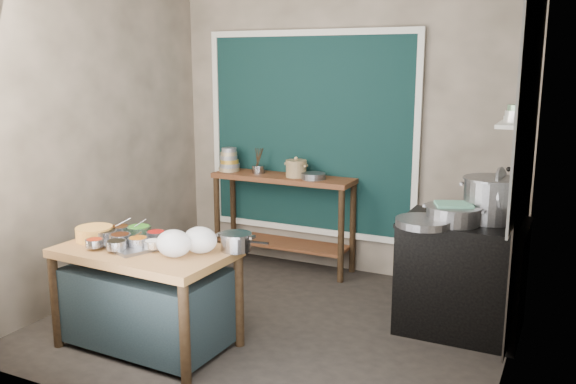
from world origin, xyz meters
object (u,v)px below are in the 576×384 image
at_px(stove_block, 462,277).
at_px(stock_pot, 491,199).
at_px(steamer, 453,215).
at_px(back_counter, 283,222).
at_px(saucepan, 236,242).
at_px(condiment_tray, 131,243).
at_px(yellow_basin, 94,234).
at_px(prep_table, 147,298).
at_px(utensil_cup, 259,169).
at_px(ceramic_crock, 296,170).

distance_m(stove_block, stock_pot, 0.65).
bearing_deg(stove_block, steamer, -115.80).
xyz_separation_m(back_counter, saucepan, (0.51, -1.78, 0.34)).
bearing_deg(stove_block, condiment_tray, -149.28).
bearing_deg(back_counter, condiment_tray, -96.93).
height_order(yellow_basin, stock_pot, stock_pot).
xyz_separation_m(prep_table, utensil_cup, (-0.18, 2.03, 0.61)).
distance_m(saucepan, ceramic_crock, 1.82).
height_order(prep_table, back_counter, back_counter).
bearing_deg(ceramic_crock, back_counter, 173.50).
distance_m(condiment_tray, ceramic_crock, 2.04).
relative_size(back_counter, steamer, 3.44).
bearing_deg(ceramic_crock, condiment_tray, -101.20).
bearing_deg(yellow_basin, stock_pot, 27.30).
relative_size(utensil_cup, steamer, 0.31).
relative_size(saucepan, steamer, 0.55).
relative_size(yellow_basin, ceramic_crock, 1.24).
relative_size(yellow_basin, stock_pot, 0.63).
bearing_deg(ceramic_crock, utensil_cup, 177.09).
xyz_separation_m(utensil_cup, stock_pot, (2.35, -0.67, 0.06)).
distance_m(prep_table, stock_pot, 2.64).
relative_size(back_counter, yellow_basin, 5.40).
bearing_deg(stove_block, ceramic_crock, 157.84).
relative_size(stove_block, condiment_tray, 1.75).
distance_m(prep_table, steamer, 2.33).
bearing_deg(steamer, stock_pot, 40.60).
bearing_deg(prep_table, condiment_tray, 171.93).
height_order(back_counter, condiment_tray, back_counter).
height_order(utensil_cup, stock_pot, stock_pot).
distance_m(utensil_cup, ceramic_crock, 0.43).
bearing_deg(condiment_tray, saucepan, 16.29).
distance_m(stock_pot, steamer, 0.32).
bearing_deg(condiment_tray, back_counter, 83.07).
height_order(saucepan, stock_pot, stock_pot).
height_order(back_counter, steamer, steamer).
relative_size(condiment_tray, yellow_basin, 1.91).
height_order(utensil_cup, steamer, utensil_cup).
distance_m(condiment_tray, steamer, 2.37).
xyz_separation_m(condiment_tray, ceramic_crock, (0.39, 1.99, 0.26)).
bearing_deg(utensil_cup, prep_table, -84.91).
xyz_separation_m(back_counter, ceramic_crock, (0.15, -0.02, 0.55)).
height_order(condiment_tray, utensil_cup, utensil_cup).
xyz_separation_m(stock_pot, steamer, (-0.23, -0.20, -0.10)).
distance_m(utensil_cup, stock_pot, 2.44).
relative_size(prep_table, steamer, 2.97).
distance_m(prep_table, ceramic_crock, 2.13).
xyz_separation_m(condiment_tray, saucepan, (0.75, 0.22, 0.05)).
xyz_separation_m(yellow_basin, steamer, (2.40, 1.16, 0.15)).
relative_size(stove_block, stock_pot, 2.11).
bearing_deg(saucepan, back_counter, 99.29).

